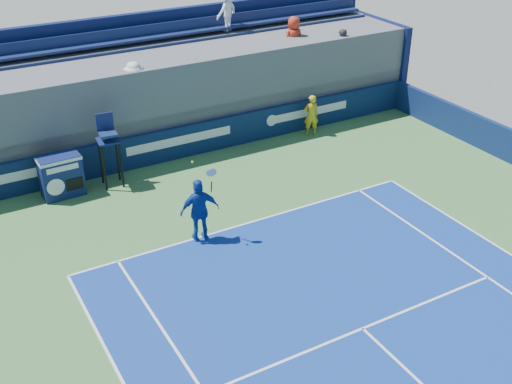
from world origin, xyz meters
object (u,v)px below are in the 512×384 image
match_clock (61,175)px  tennis_player (200,210)px  ball_person (311,115)px  umpire_chair (108,143)px

match_clock → tennis_player: size_ratio=0.54×
ball_person → match_clock: size_ratio=1.15×
match_clock → umpire_chair: umpire_chair is taller
umpire_chair → tennis_player: tennis_player is taller
umpire_chair → match_clock: bearing=177.3°
ball_person → tennis_player: 8.40m
umpire_chair → tennis_player: bearing=-76.0°
umpire_chair → ball_person: bearing=1.7°
ball_person → umpire_chair: (-8.06, -0.24, 0.71)m
ball_person → tennis_player: tennis_player is taller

